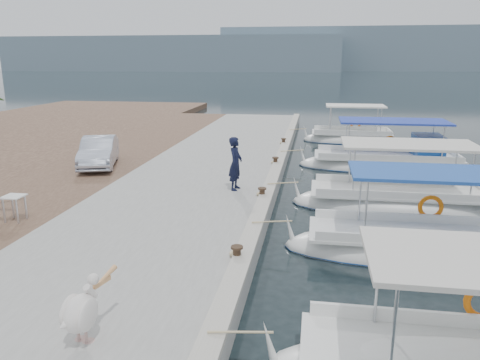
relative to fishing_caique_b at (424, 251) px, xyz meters
name	(u,v)px	position (x,y,z in m)	size (l,w,h in m)	color
ground	(268,228)	(-4.19, 1.37, -0.12)	(400.00, 400.00, 0.00)	black
concrete_quay	(208,176)	(-7.19, 6.37, 0.13)	(6.00, 40.00, 0.50)	gray
quay_curb	(275,171)	(-4.41, 6.37, 0.44)	(0.44, 40.00, 0.12)	#A8A295
cobblestone_strip	(94,172)	(-12.19, 6.37, 0.13)	(4.00, 40.00, 0.50)	#50372A
distant_hills	(385,53)	(25.42, 202.87, 7.49)	(330.00, 60.00, 18.00)	slate
fishing_caique_b	(424,251)	(0.00, 0.00, 0.00)	(7.20, 2.18, 2.83)	silver
fishing_caique_c	(398,204)	(0.00, 4.07, 0.00)	(7.19, 2.48, 2.83)	silver
fishing_caique_d	(388,164)	(0.50, 10.15, 0.06)	(7.99, 2.59, 2.83)	silver
fishing_caique_e	(351,140)	(-0.70, 17.24, 0.00)	(5.79, 2.33, 2.83)	silver
mooring_bollards	(262,192)	(-4.54, 2.87, 0.57)	(0.28, 20.28, 0.33)	black
pelican	(81,311)	(-6.46, -5.62, 0.90)	(0.61, 1.33, 1.03)	tan
fisherman	(235,164)	(-5.57, 3.69, 1.30)	(0.67, 0.44, 1.85)	black
parked_car	(99,152)	(-11.89, 6.38, 1.00)	(1.31, 3.77, 1.24)	silver
folding_table	(14,203)	(-11.11, -0.52, 0.90)	(0.55, 0.55, 0.73)	silver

